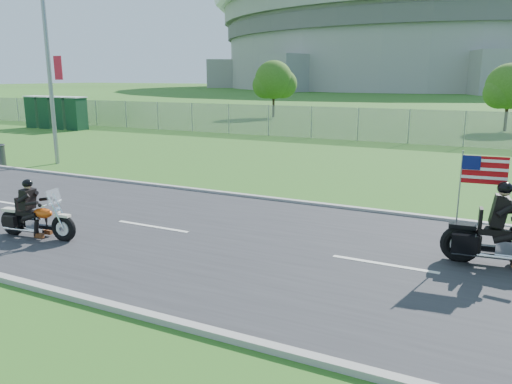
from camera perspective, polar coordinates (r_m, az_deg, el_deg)
The scene contains 15 objects.
ground at distance 12.21m, azimuth -4.27°, elevation -5.37°, with size 420.00×420.00×0.00m, color #295119.
road at distance 12.21m, azimuth -4.28°, elevation -5.28°, with size 120.00×8.00×0.04m, color #28282B.
curb_north at distance 15.68m, azimuth 3.27°, elevation -0.98°, with size 120.00×0.18×0.12m, color #9E9B93.
curb_south at distance 9.20m, azimuth -17.50°, elevation -12.04°, with size 120.00×0.18×0.12m, color #9E9B93.
fence at distance 32.01m, azimuth 6.35°, elevation 7.93°, with size 60.00×0.03×2.00m, color gray.
stadium at distance 182.18m, azimuth 18.93°, elevation 16.16°, with size 140.40×140.40×29.20m.
streetlight at distance 24.20m, azimuth -22.47°, elevation 16.39°, with size 0.90×2.46×10.00m.
porta_toilet_a at distance 38.91m, azimuth -19.82°, elevation 8.38°, with size 1.10×1.10×2.30m, color #10341D.
porta_toilet_b at distance 39.93m, azimuth -21.23°, elevation 8.37°, with size 1.10×1.10×2.30m, color #10341D.
porta_toilet_c at distance 40.97m, azimuth -22.57°, elevation 8.35°, with size 1.10×1.10×2.30m, color #10341D.
porta_toilet_d at distance 42.03m, azimuth -23.85°, elevation 8.34°, with size 1.10×1.10×2.30m, color #10341D.
tree_fence_near at distance 39.99m, azimuth 27.02°, elevation 10.46°, with size 3.52×3.28×4.75m.
tree_fence_mid at distance 48.28m, azimuth 2.11°, elevation 12.47°, with size 3.96×3.69×5.30m.
motorcycle_lead at distance 13.18m, azimuth -23.85°, elevation -2.95°, with size 2.19×0.71×1.48m.
motorcycle_follow at distance 11.42m, azimuth 27.10°, elevation -4.89°, with size 2.71×0.94×2.26m.
Camera 1 is at (5.95, -9.94, 3.87)m, focal length 35.00 mm.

